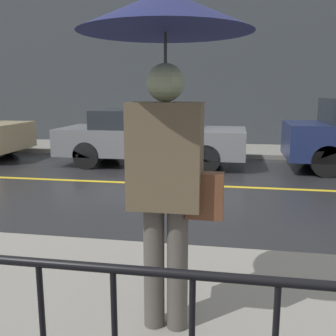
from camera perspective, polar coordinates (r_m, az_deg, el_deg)
name	(u,v)px	position (r m, az deg, el deg)	size (l,w,h in m)	color
ground_plane	(165,184)	(7.46, -0.41, -2.37)	(80.00, 80.00, 0.00)	#262628
sidewalk_near	(54,318)	(3.27, -16.19, -20.19)	(28.00, 2.93, 0.11)	gray
sidewalk_far	(191,149)	(11.59, 3.38, 2.73)	(28.00, 2.14, 0.11)	gray
lane_marking	(165,184)	(7.46, -0.41, -2.34)	(25.20, 0.12, 0.01)	gold
building_storefront	(197,69)	(12.70, 4.16, 14.15)	(28.00, 0.30, 4.85)	#383D42
pedestrian	(166,72)	(2.50, -0.26, 13.74)	(1.08, 1.08, 2.21)	#4C4742
car_grey	(150,136)	(9.38, -2.57, 4.61)	(4.37, 1.71, 1.31)	slate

